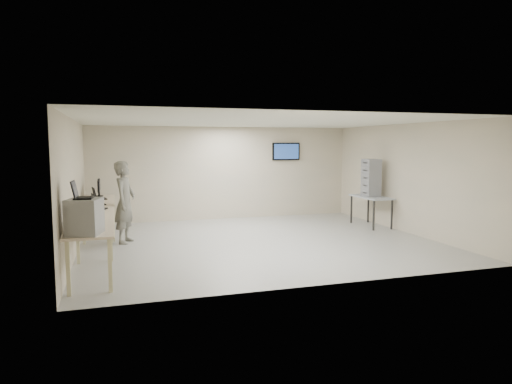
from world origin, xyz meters
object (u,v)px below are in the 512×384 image
object	(u,v)px
side_table	(371,199)
workbench	(96,214)
equipment_box	(85,216)
soldier	(125,202)

from	to	relation	value
side_table	workbench	bearing A→B (deg)	-172.12
equipment_box	soldier	xyz separation A→B (m)	(0.67, 3.47, -0.23)
workbench	soldier	distance (m)	1.00
soldier	side_table	world-z (taller)	soldier
equipment_box	side_table	bearing A→B (deg)	41.07
side_table	soldier	bearing A→B (deg)	-178.22
equipment_box	soldier	size ratio (longest dim) A/B	0.29
workbench	equipment_box	xyz separation A→B (m)	(-0.06, -2.68, 0.35)
equipment_box	side_table	world-z (taller)	equipment_box
workbench	side_table	xyz separation A→B (m)	(7.19, 1.00, -0.06)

